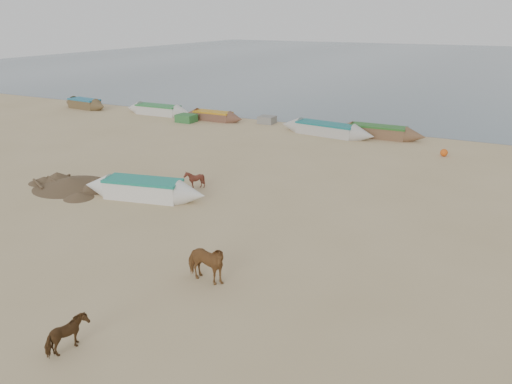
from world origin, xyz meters
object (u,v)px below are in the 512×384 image
Objects in this scene: calf_front at (194,180)px; near_canoe at (143,189)px; calf_right at (68,336)px; cow_adult at (205,263)px.

calf_front reaches higher than near_canoe.
calf_right reaches higher than near_canoe.
cow_adult reaches higher than near_canoe.
calf_front is 2.56m from near_canoe.
near_canoe is at bearing 55.77° from cow_adult.
near_canoe is at bearing 16.42° from calf_right.
calf_front is 12.49m from calf_right.
calf_right reaches higher than calf_front.
calf_right is 0.15× the size of near_canoe.
near_canoe is (-6.66, 5.14, -0.21)m from cow_adult.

